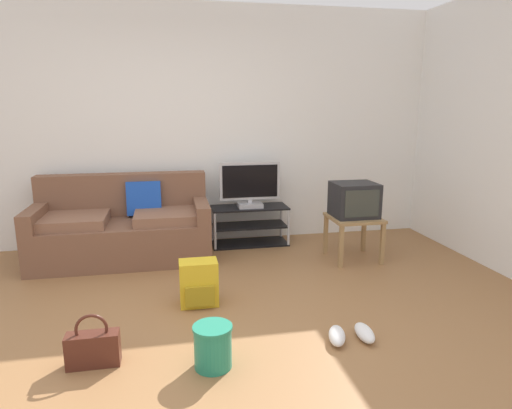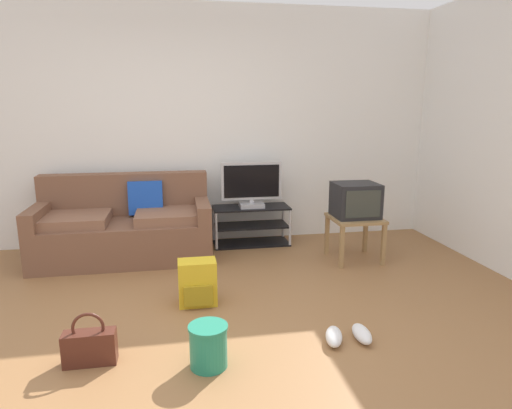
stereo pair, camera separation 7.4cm
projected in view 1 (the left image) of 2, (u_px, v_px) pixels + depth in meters
ground_plane at (191, 346)px, 3.02m from camera, size 9.00×9.80×0.02m
wall_back at (176, 127)px, 5.07m from camera, size 9.00×0.10×2.70m
couch at (123, 228)px, 4.67m from camera, size 1.78×0.83×0.87m
tv_stand at (250, 225)px, 5.17m from camera, size 0.88×0.38×0.45m
flat_tv at (250, 185)px, 5.04m from camera, size 0.69×0.22×0.52m
side_table at (354, 224)px, 4.63m from camera, size 0.50×0.50×0.46m
crt_tv at (354, 200)px, 4.59m from camera, size 0.44×0.39×0.35m
backpack at (199, 283)px, 3.59m from camera, size 0.31×0.27×0.37m
handbag at (93, 348)px, 2.75m from camera, size 0.32×0.12×0.34m
cleaning_bucket at (213, 345)px, 2.73m from camera, size 0.25×0.25×0.27m
sneakers_pair at (351, 334)px, 3.06m from camera, size 0.36×0.28×0.09m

